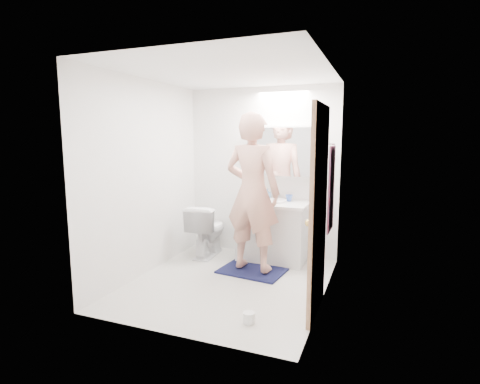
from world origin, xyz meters
The scene contains 23 objects.
floor centered at (0.00, 0.00, 0.00)m, with size 2.50×2.50×0.00m, color silver.
ceiling centered at (0.00, 0.00, 2.40)m, with size 2.50×2.50×0.00m, color white.
wall_back centered at (0.00, 1.25, 1.20)m, with size 2.50×2.50×0.00m, color white.
wall_front centered at (0.00, -1.25, 1.20)m, with size 2.50×2.50×0.00m, color white.
wall_left centered at (-1.10, 0.00, 1.20)m, with size 2.50×2.50×0.00m, color white.
wall_right centered at (1.10, 0.00, 1.20)m, with size 2.50×2.50×0.00m, color white.
vanity_cabinet centered at (0.26, 0.96, 0.39)m, with size 0.90×0.55×0.78m, color silver.
countertop centered at (0.26, 0.96, 0.80)m, with size 0.95×0.58×0.04m, color white.
sink_basin centered at (0.26, 0.99, 0.84)m, with size 0.36×0.36×0.03m, color white.
faucet centered at (0.26, 1.19, 0.90)m, with size 0.02×0.02×0.16m, color silver.
medicine_cabinet centered at (0.30, 1.18, 1.50)m, with size 0.88×0.14×0.70m, color white.
mirror_panel centered at (0.30, 1.10, 1.50)m, with size 0.84×0.01×0.66m, color silver.
toilet centered at (-0.69, 0.85, 0.38)m, with size 0.42×0.74×0.75m, color white.
bath_rug centered at (0.14, 0.44, 0.01)m, with size 0.80×0.55×0.02m, color #13183D.
person centered at (0.14, 0.44, 1.02)m, with size 0.71×0.47×1.95m, color tan.
door centered at (1.08, -0.35, 1.00)m, with size 0.04×0.80×2.00m, color #A77553.
door_knob centered at (1.04, -0.65, 0.95)m, with size 0.06×0.06×0.06m, color gold.
towel centered at (1.08, 0.55, 1.10)m, with size 0.02×0.42×1.00m, color #142640.
towel_hook centered at (1.07, 0.55, 1.62)m, with size 0.02×0.02×0.07m, color silver.
soap_bottle_a centered at (0.00, 1.11, 0.93)m, with size 0.09×0.09×0.22m, color #CDC885.
soap_bottle_b centered at (0.12, 1.15, 0.90)m, with size 0.07×0.07×0.16m, color #5486B5.
toothbrush_cup centered at (0.44, 1.12, 0.87)m, with size 0.10×0.10×0.09m, color #4064C1.
toilet_paper_roll centered at (0.55, -0.81, 0.05)m, with size 0.11×0.11×0.10m, color white.
Camera 1 is at (1.62, -3.83, 1.69)m, focal length 27.68 mm.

